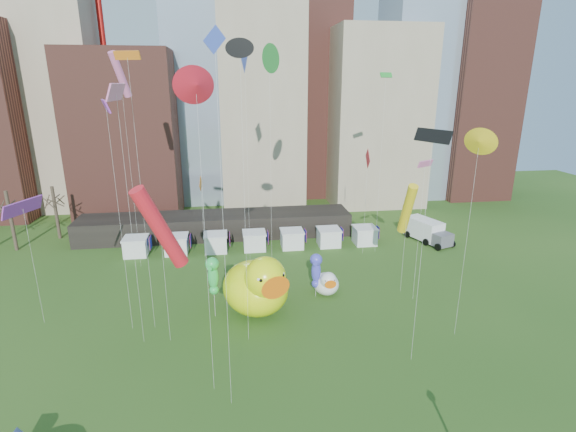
{
  "coord_description": "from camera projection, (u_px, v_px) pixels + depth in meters",
  "views": [
    {
      "loc": [
        -1.95,
        -17.46,
        21.02
      ],
      "look_at": [
        2.08,
        11.54,
        12.0
      ],
      "focal_mm": 27.0,
      "sensor_mm": 36.0,
      "label": 1
    }
  ],
  "objects": [
    {
      "name": "bare_trees",
      "position": [
        12.0,
        220.0,
        56.21
      ],
      "size": [
        8.44,
        6.44,
        8.5
      ],
      "color": "#382B21",
      "rests_on": "ground"
    },
    {
      "name": "kite_6",
      "position": [
        128.0,
        61.0,
        32.25
      ],
      "size": [
        2.08,
        1.02,
        23.31
      ],
      "color": "silver",
      "rests_on": "ground"
    },
    {
      "name": "kite_13",
      "position": [
        245.0,
        60.0,
        46.51
      ],
      "size": [
        0.63,
        3.39,
        25.49
      ],
      "color": "silver",
      "rests_on": "ground"
    },
    {
      "name": "kite_12",
      "position": [
        479.0,
        142.0,
        32.93
      ],
      "size": [
        0.95,
        2.0,
        17.77
      ],
      "color": "silver",
      "rests_on": "ground"
    },
    {
      "name": "pavilion",
      "position": [
        217.0,
        225.0,
        61.73
      ],
      "size": [
        38.0,
        6.0,
        3.2
      ],
      "primitive_type": "cube",
      "color": "black",
      "rests_on": "ground"
    },
    {
      "name": "kite_14",
      "position": [
        201.0,
        186.0,
        50.21
      ],
      "size": [
        0.27,
        1.8,
        10.75
      ],
      "color": "silver",
      "rests_on": "ground"
    },
    {
      "name": "seahorse_purple",
      "position": [
        316.0,
        268.0,
        43.51
      ],
      "size": [
        1.55,
        1.77,
        4.74
      ],
      "rotation": [
        0.0,
        0.0,
        -0.3
      ],
      "color": "silver",
      "rests_on": "ground"
    },
    {
      "name": "kite_10",
      "position": [
        433.0,
        138.0,
        29.24
      ],
      "size": [
        1.58,
        2.85,
        18.05
      ],
      "color": "silver",
      "rests_on": "ground"
    },
    {
      "name": "big_duck",
      "position": [
        257.0,
        286.0,
        40.36
      ],
      "size": [
        8.12,
        9.09,
        6.36
      ],
      "rotation": [
        0.0,
        0.0,
        0.36
      ],
      "color": "#EAFE0D",
      "rests_on": "ground"
    },
    {
      "name": "box_truck",
      "position": [
        427.0,
        231.0,
        59.68
      ],
      "size": [
        4.72,
        7.39,
        2.96
      ],
      "rotation": [
        0.0,
        0.0,
        0.35
      ],
      "color": "white",
      "rests_on": "ground"
    },
    {
      "name": "kite_11",
      "position": [
        386.0,
        79.0,
        50.13
      ],
      "size": [
        1.79,
        1.18,
        22.18
      ],
      "color": "silver",
      "rests_on": "ground"
    },
    {
      "name": "kite_4",
      "position": [
        407.0,
        209.0,
        42.98
      ],
      "size": [
        1.23,
        3.39,
        11.85
      ],
      "color": "silver",
      "rests_on": "ground"
    },
    {
      "name": "kite_1",
      "position": [
        116.0,
        93.0,
        30.79
      ],
      "size": [
        0.61,
        4.02,
        21.01
      ],
      "color": "silver",
      "rests_on": "ground"
    },
    {
      "name": "small_duck",
      "position": [
        326.0,
        283.0,
        44.57
      ],
      "size": [
        2.68,
        3.63,
        2.81
      ],
      "rotation": [
        0.0,
        0.0,
        0.01
      ],
      "color": "white",
      "rests_on": "ground"
    },
    {
      "name": "kite_7",
      "position": [
        23.0,
        207.0,
        36.44
      ],
      "size": [
        1.99,
        4.0,
        11.62
      ],
      "color": "silver",
      "rests_on": "ground"
    },
    {
      "name": "kite_2",
      "position": [
        240.0,
        51.0,
        30.26
      ],
      "size": [
        1.37,
        0.45,
        24.03
      ],
      "color": "silver",
      "rests_on": "ground"
    },
    {
      "name": "seahorse_green",
      "position": [
        213.0,
        273.0,
        39.35
      ],
      "size": [
        1.46,
        1.71,
        6.01
      ],
      "rotation": [
        0.0,
        0.0,
        -0.21
      ],
      "color": "silver",
      "rests_on": "ground"
    },
    {
      "name": "kite_8",
      "position": [
        368.0,
        160.0,
        52.27
      ],
      "size": [
        0.25,
        2.41,
        13.51
      ],
      "color": "silver",
      "rests_on": "ground"
    },
    {
      "name": "kite_16",
      "position": [
        196.0,
        86.0,
        24.95
      ],
      "size": [
        1.68,
        1.81,
        22.01
      ],
      "color": "silver",
      "rests_on": "ground"
    },
    {
      "name": "kite_15",
      "position": [
        106.0,
        108.0,
        33.05
      ],
      "size": [
        1.42,
        3.18,
        19.83
      ],
      "color": "silver",
      "rests_on": "ground"
    },
    {
      "name": "kite_9",
      "position": [
        120.0,
        75.0,
        45.28
      ],
      "size": [
        1.86,
        2.86,
        24.21
      ],
      "color": "silver",
      "rests_on": "ground"
    },
    {
      "name": "kite_0",
      "position": [
        160.0,
        228.0,
        33.95
      ],
      "size": [
        4.29,
        3.34,
        13.75
      ],
      "color": "silver",
      "rests_on": "ground"
    },
    {
      "name": "kite_17",
      "position": [
        425.0,
        165.0,
        39.95
      ],
      "size": [
        1.88,
        1.28,
        14.2
      ],
      "color": "silver",
      "rests_on": "ground"
    },
    {
      "name": "kite_3",
      "position": [
        269.0,
        59.0,
        42.44
      ],
      "size": [
        1.7,
        2.63,
        24.73
      ],
      "color": "silver",
      "rests_on": "ground"
    },
    {
      "name": "skyline",
      "position": [
        250.0,
        80.0,
        74.75
      ],
      "size": [
        101.0,
        23.0,
        68.0
      ],
      "color": "brown",
      "rests_on": "ground"
    },
    {
      "name": "kite_5",
      "position": [
        216.0,
        75.0,
        23.39
      ],
      "size": [
        1.2,
        0.92,
        23.96
      ],
      "color": "silver",
      "rests_on": "ground"
    },
    {
      "name": "vendor_tents",
      "position": [
        255.0,
        241.0,
        56.86
      ],
      "size": [
        33.24,
        2.8,
        2.4
      ],
      "color": "white",
      "rests_on": "ground"
    }
  ]
}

